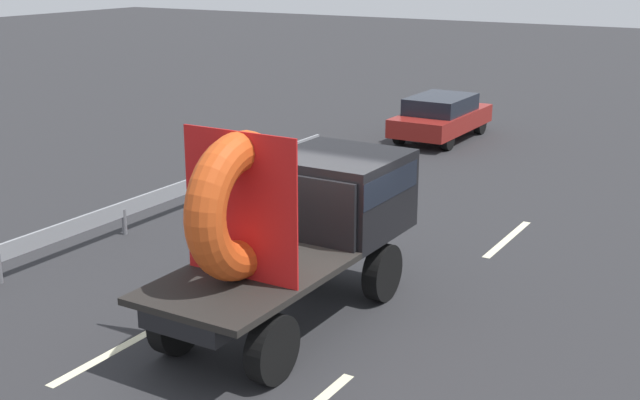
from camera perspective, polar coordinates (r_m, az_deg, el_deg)
The scene contains 7 objects.
ground_plane at distance 13.55m, azimuth -0.91°, elevation -8.01°, with size 120.00×120.00×0.00m, color #28282B.
flatbed_truck at distance 13.18m, azimuth -0.93°, elevation -0.98°, with size 2.02×5.29×3.32m.
distant_sedan at distance 26.50m, azimuth 8.34°, elevation 5.74°, with size 1.82×4.25×1.39m.
guardrail at distance 18.79m, azimuth -10.07°, elevation 0.52°, with size 0.10×12.56×0.71m.
lane_dash_left_near at distance 12.85m, azimuth -13.76°, elevation -9.95°, with size 2.60×0.16×0.01m, color beige.
lane_dash_left_far at distance 18.63m, azimuth 2.91°, elevation -1.06°, with size 2.08×0.16×0.01m, color beige.
lane_dash_right_far at distance 17.52m, azimuth 12.79°, elevation -2.62°, with size 2.60×0.16×0.01m, color beige.
Camera 1 is at (6.53, -10.45, 5.63)m, focal length 46.48 mm.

